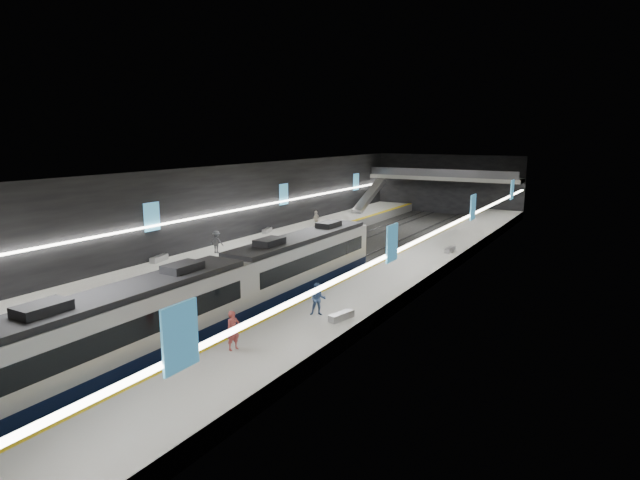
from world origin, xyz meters
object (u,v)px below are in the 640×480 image
Objects in this scene: bench_right_far at (450,250)px; passenger_left_a at (316,220)px; passenger_right_a at (233,331)px; bench_right_near at (341,316)px; bench_left_near at (159,259)px; passenger_right_b at (318,300)px; train at (232,286)px; bench_left_far at (267,231)px; passenger_left_b at (216,242)px; escalator at (369,196)px.

bench_right_far is 15.96m from passenger_left_a.
passenger_right_a is 0.98× the size of passenger_left_a.
passenger_left_a is (-15.44, 3.97, 0.74)m from bench_right_far.
bench_right_far is (0.02, 19.31, 0.00)m from bench_right_near.
bench_left_near is 1.12× the size of bench_right_near.
passenger_right_a reaches higher than passenger_right_b.
train is 23.32m from bench_left_far.
passenger_left_a is at bearing -108.12° from passenger_left_b.
passenger_right_a is 0.98× the size of passenger_left_b.
train is 5.18m from passenger_right_b.
passenger_right_a is (4.12, -4.88, -0.27)m from train.
escalator is 4.33× the size of passenger_right_a.
train is 16.28× the size of bench_left_near.
bench_left_far is 5.49m from passenger_left_a.
bench_right_near is at bearing 137.90° from passenger_left_b.
bench_left_far is at bearing 147.76° from bench_right_near.
bench_left_far is 25.40m from passenger_right_b.
bench_left_near is at bearing 53.76° from passenger_left_b.
bench_left_far is at bearing -95.81° from escalator.
passenger_left_b reaches higher than bench_right_far.
escalator reaches higher than train.
train is at bearing -156.42° from bench_right_near.
passenger_left_a is at bearing 136.74° from bench_right_near.
bench_left_far is 0.94× the size of passenger_left_b.
escalator is 41.33m from passenger_right_b.
passenger_right_b reaches higher than bench_left_far.
passenger_left_b reaches higher than passenger_right_b.
bench_right_near is at bearing 37.52° from passenger_left_a.
passenger_left_a is (-15.41, 23.28, 0.74)m from bench_right_near.
passenger_right_b is (17.04, -4.56, 0.68)m from bench_left_near.
escalator is 4.42× the size of passenger_right_b.
passenger_right_b is at bearing 12.91° from train.
bench_left_near is at bearing -5.27° from passenger_left_a.
passenger_right_b is (-1.44, -0.03, 0.70)m from bench_right_near.
escalator is at bearing 132.02° from bench_right_far.
bench_left_far is 26.36m from bench_right_near.
passenger_right_a is at bearing -94.13° from bench_right_far.
bench_right_far is 0.88× the size of passenger_left_b.
bench_left_near is at bearing 179.44° from bench_right_near.
escalator is at bearing 73.11° from bench_left_near.
escalator is at bearing -171.95° from passenger_left_a.
passenger_left_b reaches higher than bench_right_near.
bench_right_near is at bearing -29.82° from passenger_right_b.
train is 15.98× the size of passenger_left_b.
passenger_right_a is (-2.39, -25.38, 0.72)m from bench_right_far.
passenger_left_b is (-16.60, -10.25, 0.74)m from bench_right_far.
bench_right_near is 0.88× the size of passenger_left_b.
bench_left_far is 0.94× the size of passenger_left_a.
bench_right_far is 0.89× the size of passenger_right_a.
train is at bearing 121.15° from passenger_left_b.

